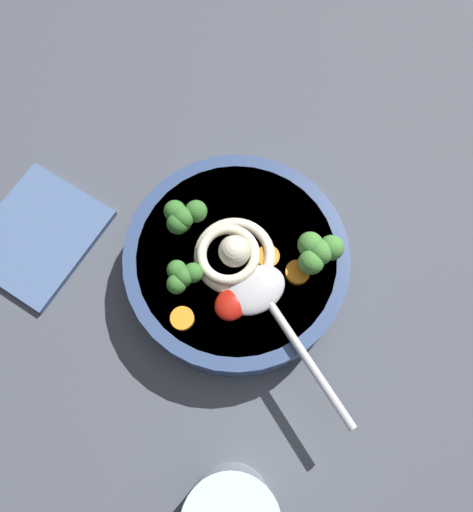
{
  "coord_description": "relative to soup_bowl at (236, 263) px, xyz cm",
  "views": [
    {
      "loc": [
        10.16,
        8.9,
        57.75
      ],
      "look_at": [
        -1.37,
        -2.29,
        9.09
      ],
      "focal_mm": 37.03,
      "sensor_mm": 36.0,
      "label": 1
    }
  ],
  "objects": [
    {
      "name": "chili_sauce_dollop",
      "position": [
        3.9,
        3.12,
        3.08
      ],
      "size": [
        3.31,
        2.98,
        1.49
      ],
      "primitive_type": "ellipsoid",
      "color": "#B2190F",
      "rests_on": "soup_bowl"
    },
    {
      "name": "folded_napkin",
      "position": [
        12.12,
        -17.96,
        -2.09
      ],
      "size": [
        15.22,
        13.71,
        0.8
      ],
      "primitive_type": "cube",
      "rotation": [
        0.0,
        0.0,
        0.21
      ],
      "color": "#4C6693",
      "rests_on": "table_slab"
    },
    {
      "name": "carrot_slice_center",
      "position": [
        -1.99,
        2.41,
        2.62
      ],
      "size": [
        2.25,
        2.25,
        0.59
      ],
      "primitive_type": "cylinder",
      "color": "orange",
      "rests_on": "soup_bowl"
    },
    {
      "name": "soup_spoon",
      "position": [
        1.24,
        5.13,
        3.13
      ],
      "size": [
        7.35,
        17.52,
        1.6
      ],
      "rotation": [
        0.0,
        0.0,
        1.33
      ],
      "color": "#B7B7BC",
      "rests_on": "soup_bowl"
    },
    {
      "name": "soup_bowl",
      "position": [
        0.0,
        0.0,
        0.0
      ],
      "size": [
        22.24,
        22.24,
        4.83
      ],
      "color": "#334775",
      "rests_on": "table_slab"
    },
    {
      "name": "broccoli_floret_front",
      "position": [
        5.3,
        -1.8,
        4.16
      ],
      "size": [
        3.69,
        3.18,
        2.92
      ],
      "color": "#7A9E60",
      "rests_on": "soup_bowl"
    },
    {
      "name": "table_slab",
      "position": [
        1.37,
        2.29,
        -4.63
      ],
      "size": [
        109.4,
        109.4,
        4.27
      ],
      "primitive_type": "cube",
      "color": "#474C56",
      "rests_on": "ground"
    },
    {
      "name": "broccoli_floret_near_spoon",
      "position": [
        0.98,
        -5.98,
        4.43
      ],
      "size": [
        4.23,
        3.64,
        3.34
      ],
      "color": "#7A9E60",
      "rests_on": "soup_bowl"
    },
    {
      "name": "broccoli_floret_rear",
      "position": [
        -5.03,
        5.69,
        4.66
      ],
      "size": [
        4.7,
        4.05,
        3.72
      ],
      "color": "#7A9E60",
      "rests_on": "soup_bowl"
    },
    {
      "name": "noodle_pile",
      "position": [
        0.39,
        -0.11,
        3.41
      ],
      "size": [
        8.64,
        8.47,
        3.47
      ],
      "color": "beige",
      "rests_on": "soup_bowl"
    },
    {
      "name": "carrot_slice_left",
      "position": [
        7.98,
        0.73,
        2.68
      ],
      "size": [
        2.22,
        2.22,
        0.7
      ],
      "primitive_type": "cylinder",
      "color": "orange",
      "rests_on": "soup_bowl"
    },
    {
      "name": "carrot_slice_beside_noodles",
      "position": [
        -2.8,
        5.42,
        2.68
      ],
      "size": [
        2.38,
        2.38,
        0.7
      ],
      "primitive_type": "cylinder",
      "color": "orange",
      "rests_on": "soup_bowl"
    }
  ]
}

